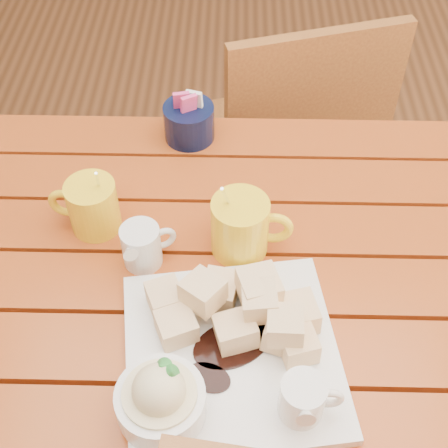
{
  "coord_description": "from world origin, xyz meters",
  "views": [
    {
      "loc": [
        0.0,
        -0.56,
        1.52
      ],
      "look_at": [
        -0.01,
        0.06,
        0.82
      ],
      "focal_mm": 50.0,
      "sensor_mm": 36.0,
      "label": 1
    }
  ],
  "objects_px": {
    "table": "(231,321)",
    "chair_far": "(291,142)",
    "coffee_mug_right": "(242,226)",
    "coffee_mug_left": "(91,206)",
    "dessert_plate": "(222,354)"
  },
  "relations": [
    {
      "from": "chair_far",
      "to": "table",
      "type": "bearing_deg",
      "value": 60.85
    },
    {
      "from": "table",
      "to": "coffee_mug_left",
      "type": "relative_size",
      "value": 8.84
    },
    {
      "from": "table",
      "to": "chair_far",
      "type": "bearing_deg",
      "value": 77.43
    },
    {
      "from": "table",
      "to": "chair_far",
      "type": "xyz_separation_m",
      "value": [
        0.14,
        0.65,
        -0.17
      ]
    },
    {
      "from": "coffee_mug_right",
      "to": "chair_far",
      "type": "distance_m",
      "value": 0.68
    },
    {
      "from": "table",
      "to": "chair_far",
      "type": "height_order",
      "value": "chair_far"
    },
    {
      "from": "dessert_plate",
      "to": "coffee_mug_left",
      "type": "bearing_deg",
      "value": 130.03
    },
    {
      "from": "coffee_mug_left",
      "to": "table",
      "type": "bearing_deg",
      "value": -19.12
    },
    {
      "from": "table",
      "to": "chair_far",
      "type": "relative_size",
      "value": 1.41
    },
    {
      "from": "dessert_plate",
      "to": "chair_far",
      "type": "xyz_separation_m",
      "value": [
        0.15,
        0.79,
        -0.31
      ]
    },
    {
      "from": "table",
      "to": "coffee_mug_left",
      "type": "height_order",
      "value": "coffee_mug_left"
    },
    {
      "from": "coffee_mug_left",
      "to": "coffee_mug_right",
      "type": "distance_m",
      "value": 0.24
    },
    {
      "from": "coffee_mug_right",
      "to": "coffee_mug_left",
      "type": "bearing_deg",
      "value": 171.98
    },
    {
      "from": "coffee_mug_right",
      "to": "chair_far",
      "type": "bearing_deg",
      "value": 79.32
    },
    {
      "from": "table",
      "to": "coffee_mug_right",
      "type": "relative_size",
      "value": 7.99
    }
  ]
}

